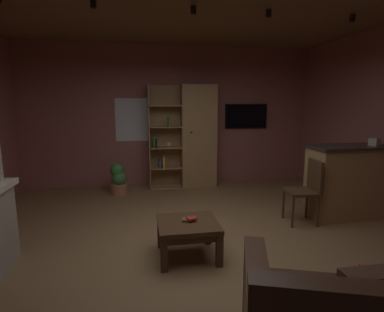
% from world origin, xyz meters
% --- Properties ---
extents(floor, '(6.01, 6.04, 0.02)m').
position_xyz_m(floor, '(0.00, 0.00, -0.01)').
color(floor, olive).
rests_on(floor, ground).
extents(wall_back, '(6.13, 0.06, 2.88)m').
position_xyz_m(wall_back, '(0.00, 3.05, 1.44)').
color(wall_back, '#9E5B56').
rests_on(wall_back, ground).
extents(window_pane_back, '(0.78, 0.01, 0.87)m').
position_xyz_m(window_pane_back, '(-0.75, 3.02, 1.38)').
color(window_pane_back, white).
extents(bookshelf_cabinet, '(1.37, 0.41, 2.08)m').
position_xyz_m(bookshelf_cabinet, '(0.45, 2.78, 1.03)').
color(bookshelf_cabinet, '#A87F51').
rests_on(bookshelf_cabinet, ground).
extents(kitchen_bar_counter, '(1.44, 0.58, 1.09)m').
position_xyz_m(kitchen_bar_counter, '(2.55, 0.66, 0.55)').
color(kitchen_bar_counter, '#A87F51').
rests_on(kitchen_bar_counter, ground).
extents(tissue_box, '(0.16, 0.16, 0.11)m').
position_xyz_m(tissue_box, '(2.76, 0.58, 1.15)').
color(tissue_box, '#BFB299').
rests_on(tissue_box, kitchen_bar_counter).
extents(coffee_table, '(0.66, 0.62, 0.41)m').
position_xyz_m(coffee_table, '(-0.14, -0.16, 0.32)').
color(coffee_table, '#4C331E').
rests_on(coffee_table, ground).
extents(table_book_0, '(0.12, 0.12, 0.03)m').
position_xyz_m(table_book_0, '(-0.15, -0.13, 0.42)').
color(table_book_0, brown).
rests_on(table_book_0, coffee_table).
extents(table_book_1, '(0.12, 0.11, 0.02)m').
position_xyz_m(table_book_1, '(-0.10, -0.16, 0.44)').
color(table_book_1, '#B22D2D').
rests_on(table_book_1, coffee_table).
extents(dining_chair, '(0.46, 0.46, 0.92)m').
position_xyz_m(dining_chair, '(1.69, 0.53, 0.53)').
color(dining_chair, '#4C331E').
rests_on(dining_chair, ground).
extents(potted_floor_plant, '(0.31, 0.32, 0.60)m').
position_xyz_m(potted_floor_plant, '(-1.08, 2.42, 0.29)').
color(potted_floor_plant, '#B77051').
rests_on(potted_floor_plant, ground).
extents(wall_mounted_tv, '(0.93, 0.06, 0.52)m').
position_xyz_m(wall_mounted_tv, '(1.64, 2.99, 1.44)').
color(wall_mounted_tv, black).
extents(track_light_spot_1, '(0.07, 0.07, 0.09)m').
position_xyz_m(track_light_spot_1, '(-1.12, 0.48, 2.81)').
color(track_light_spot_1, black).
extents(track_light_spot_2, '(0.07, 0.07, 0.09)m').
position_xyz_m(track_light_spot_2, '(0.04, 0.51, 2.81)').
color(track_light_spot_2, black).
extents(track_light_spot_3, '(0.07, 0.07, 0.09)m').
position_xyz_m(track_light_spot_3, '(0.98, 0.48, 2.81)').
color(track_light_spot_3, black).
extents(track_light_spot_4, '(0.07, 0.07, 0.09)m').
position_xyz_m(track_light_spot_4, '(2.16, 0.50, 2.81)').
color(track_light_spot_4, black).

